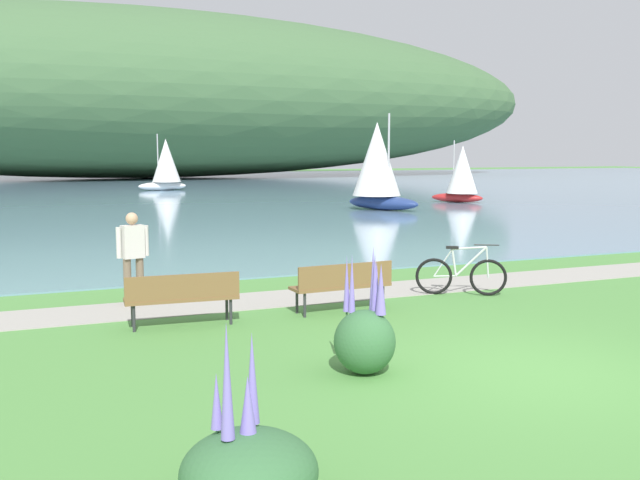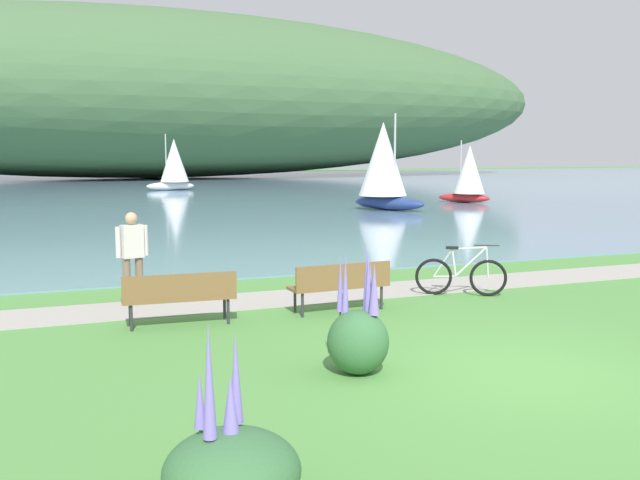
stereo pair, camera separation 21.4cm
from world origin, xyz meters
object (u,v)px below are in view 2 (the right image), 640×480
park_bench_further_along (180,294)px  sailboat_nearest_to_shore (174,164)px  bicycle_leaning_near_bench (461,275)px  sailboat_toward_hillside (469,173)px  sailboat_mid_bay (384,165)px  park_bench_near_camera (341,283)px  person_at_shoreline (132,252)px

park_bench_further_along → sailboat_nearest_to_shore: 41.10m
bicycle_leaning_near_bench → sailboat_toward_hillside: 25.58m
bicycle_leaning_near_bench → sailboat_mid_bay: sailboat_mid_bay is taller
park_bench_near_camera → sailboat_toward_hillside: 27.57m
park_bench_further_along → sailboat_nearest_to_shore: (6.76, 40.52, 1.42)m
bicycle_leaning_near_bench → sailboat_nearest_to_shore: sailboat_nearest_to_shore is taller
park_bench_near_camera → person_at_shoreline: bearing=150.0°
park_bench_near_camera → sailboat_toward_hillside: (16.76, 21.86, 1.11)m
person_at_shoreline → sailboat_toward_hillside: size_ratio=0.51×
park_bench_near_camera → sailboat_nearest_to_shore: size_ratio=0.45×
bicycle_leaning_near_bench → sailboat_nearest_to_shore: bearing=88.3°
park_bench_near_camera → person_at_shoreline: 3.86m
person_at_shoreline → sailboat_toward_hillside: sailboat_toward_hillside is taller
park_bench_near_camera → park_bench_further_along: same height
sailboat_toward_hillside → sailboat_nearest_to_shore: bearing=124.5°
park_bench_near_camera → park_bench_further_along: bearing=-179.9°
park_bench_further_along → sailboat_toward_hillside: 29.36m
sailboat_mid_bay → park_bench_near_camera: bearing=-118.2°
sailboat_nearest_to_shore → sailboat_toward_hillside: sailboat_nearest_to_shore is taller
sailboat_mid_bay → person_at_shoreline: bearing=-128.2°
bicycle_leaning_near_bench → sailboat_mid_bay: size_ratio=0.35×
sailboat_toward_hillside → bicycle_leaning_near_bench: bearing=-123.2°
park_bench_further_along → bicycle_leaning_near_bench: (5.57, 0.49, -0.12)m
sailboat_nearest_to_shore → sailboat_toward_hillside: (12.82, -18.66, -0.31)m
bicycle_leaning_near_bench → sailboat_toward_hillside: (14.01, 21.37, 1.23)m
park_bench_further_along → sailboat_toward_hillside: (19.57, 21.86, 1.11)m
park_bench_near_camera → person_at_shoreline: person_at_shoreline is taller
park_bench_near_camera → sailboat_nearest_to_shore: 40.73m
park_bench_further_along → sailboat_toward_hillside: bearing=48.2°
bicycle_leaning_near_bench → sailboat_mid_bay: (7.56, 18.74, 1.78)m
bicycle_leaning_near_bench → park_bench_near_camera: bearing=-170.0°
person_at_shoreline → sailboat_toward_hillside: 28.31m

